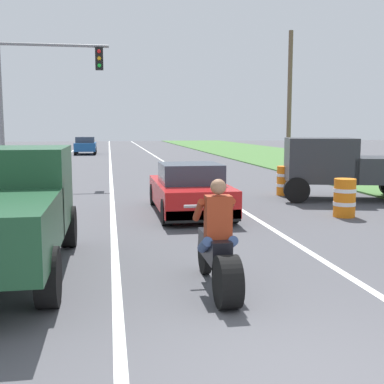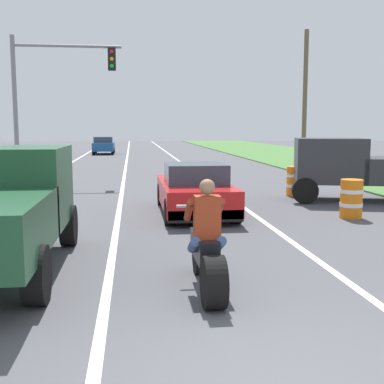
{
  "view_description": "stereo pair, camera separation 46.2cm",
  "coord_description": "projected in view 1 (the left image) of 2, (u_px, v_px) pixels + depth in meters",
  "views": [
    {
      "loc": [
        -1.87,
        -3.93,
        2.33
      ],
      "look_at": [
        -0.2,
        6.08,
        1.0
      ],
      "focal_mm": 46.52,
      "sensor_mm": 36.0,
      "label": 1
    },
    {
      "loc": [
        -1.41,
        -4.0,
        2.33
      ],
      "look_at": [
        -0.2,
        6.08,
        1.0
      ],
      "focal_mm": 46.52,
      "sensor_mm": 36.0,
      "label": 2
    }
  ],
  "objects": [
    {
      "name": "construction_barrel_mid",
      "position": [
        285.0,
        181.0,
        17.06
      ],
      "size": [
        0.58,
        0.58,
        1.0
      ],
      "color": "orange",
      "rests_on": "ground"
    },
    {
      "name": "pickup_truck_left_lane_dark_green",
      "position": [
        1.0,
        206.0,
        7.77
      ],
      "size": [
        2.02,
        4.8,
        1.98
      ],
      "color": "#1E4C2D",
      "rests_on": "ground"
    },
    {
      "name": "lane_stripe_right_solid",
      "position": [
        185.0,
        175.0,
        24.3
      ],
      "size": [
        0.14,
        120.0,
        0.01
      ],
      "primitive_type": "cube",
      "color": "white",
      "rests_on": "ground"
    },
    {
      "name": "lane_stripe_left_solid",
      "position": [
        33.0,
        177.0,
        23.13
      ],
      "size": [
        0.14,
        120.0,
        0.01
      ],
      "primitive_type": "cube",
      "color": "white",
      "rests_on": "ground"
    },
    {
      "name": "lane_stripe_centre_dashed",
      "position": [
        111.0,
        176.0,
        23.72
      ],
      "size": [
        0.14,
        120.0,
        0.01
      ],
      "primitive_type": "cube",
      "color": "white",
      "rests_on": "ground"
    },
    {
      "name": "sports_car_red",
      "position": [
        190.0,
        190.0,
        13.41
      ],
      "size": [
        1.84,
        4.3,
        1.37
      ],
      "color": "red",
      "rests_on": "ground"
    },
    {
      "name": "grass_verge_right",
      "position": [
        377.0,
        171.0,
        25.95
      ],
      "size": [
        10.0,
        120.0,
        0.06
      ],
      "primitive_type": "cube",
      "color": "#477538",
      "rests_on": "ground"
    },
    {
      "name": "construction_barrel_nearest",
      "position": [
        345.0,
        198.0,
        12.93
      ],
      "size": [
        0.58,
        0.58,
        1.0
      ],
      "color": "orange",
      "rests_on": "ground"
    },
    {
      "name": "utility_pole_roadside",
      "position": [
        289.0,
        101.0,
        27.05
      ],
      "size": [
        0.24,
        0.24,
        7.46
      ],
      "primitive_type": "cylinder",
      "color": "brown",
      "rests_on": "ground"
    },
    {
      "name": "motorcycle_with_rider",
      "position": [
        218.0,
        252.0,
        6.96
      ],
      "size": [
        0.7,
        2.21,
        1.62
      ],
      "color": "black",
      "rests_on": "ground"
    },
    {
      "name": "traffic_light_mast_near",
      "position": [
        35.0,
        86.0,
        20.03
      ],
      "size": [
        4.43,
        0.34,
        6.0
      ],
      "color": "gray",
      "rests_on": "ground"
    },
    {
      "name": "distant_car_far_ahead",
      "position": [
        85.0,
        145.0,
        42.8
      ],
      "size": [
        1.8,
        4.0,
        1.5
      ],
      "color": "#194C8C",
      "rests_on": "ground"
    },
    {
      "name": "pickup_truck_right_shoulder_dark_grey",
      "position": [
        349.0,
        165.0,
        15.92
      ],
      "size": [
        5.14,
        3.14,
        1.98
      ],
      "color": "#2D3035",
      "rests_on": "ground"
    }
  ]
}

